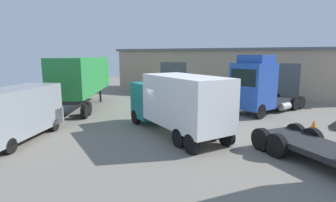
{
  "coord_description": "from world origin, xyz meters",
  "views": [
    {
      "loc": [
        5.8,
        -13.71,
        4.36
      ],
      "look_at": [
        -0.55,
        0.76,
        1.6
      ],
      "focal_mm": 28.0,
      "sensor_mm": 36.0,
      "label": 1
    }
  ],
  "objects_px": {
    "delivery_van_grey": "(19,112)",
    "traffic_cone": "(314,125)",
    "box_truck_teal": "(177,101)",
    "tractor_unit_blue": "(257,87)",
    "container_trailer_green": "(83,76)"
  },
  "relations": [
    {
      "from": "container_trailer_green",
      "to": "tractor_unit_blue",
      "type": "height_order",
      "value": "tractor_unit_blue"
    },
    {
      "from": "container_trailer_green",
      "to": "traffic_cone",
      "type": "distance_m",
      "value": 17.33
    },
    {
      "from": "container_trailer_green",
      "to": "traffic_cone",
      "type": "bearing_deg",
      "value": -114.7
    },
    {
      "from": "box_truck_teal",
      "to": "delivery_van_grey",
      "type": "distance_m",
      "value": 8.28
    },
    {
      "from": "tractor_unit_blue",
      "to": "traffic_cone",
      "type": "height_order",
      "value": "tractor_unit_blue"
    },
    {
      "from": "delivery_van_grey",
      "to": "traffic_cone",
      "type": "xyz_separation_m",
      "value": [
        14.31,
        8.48,
        -1.23
      ]
    },
    {
      "from": "box_truck_teal",
      "to": "traffic_cone",
      "type": "xyz_separation_m",
      "value": [
        7.16,
        4.31,
        -1.61
      ]
    },
    {
      "from": "box_truck_teal",
      "to": "tractor_unit_blue",
      "type": "distance_m",
      "value": 7.97
    },
    {
      "from": "box_truck_teal",
      "to": "delivery_van_grey",
      "type": "bearing_deg",
      "value": 65.84
    },
    {
      "from": "container_trailer_green",
      "to": "traffic_cone",
      "type": "xyz_separation_m",
      "value": [
        17.15,
        0.41,
        -2.39
      ]
    },
    {
      "from": "tractor_unit_blue",
      "to": "traffic_cone",
      "type": "distance_m",
      "value": 4.91
    },
    {
      "from": "delivery_van_grey",
      "to": "tractor_unit_blue",
      "type": "xyz_separation_m",
      "value": [
        10.71,
        11.29,
        0.58
      ]
    },
    {
      "from": "container_trailer_green",
      "to": "delivery_van_grey",
      "type": "relative_size",
      "value": 1.73
    },
    {
      "from": "delivery_van_grey",
      "to": "traffic_cone",
      "type": "distance_m",
      "value": 16.67
    },
    {
      "from": "box_truck_teal",
      "to": "tractor_unit_blue",
      "type": "relative_size",
      "value": 1.01
    }
  ]
}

